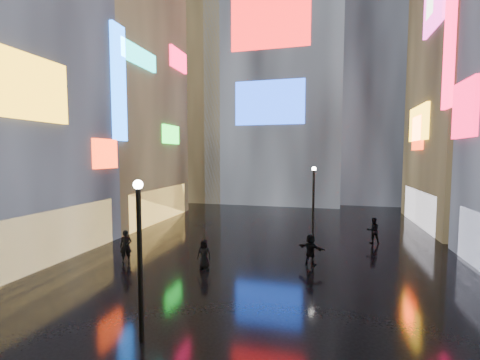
% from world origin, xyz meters
% --- Properties ---
extents(ground, '(140.00, 140.00, 0.00)m').
position_xyz_m(ground, '(0.00, 20.00, 0.00)').
color(ground, black).
rests_on(ground, ground).
extents(building_left_far, '(10.28, 12.00, 22.00)m').
position_xyz_m(building_left_far, '(-15.98, 26.00, 10.98)').
color(building_left_far, black).
rests_on(building_left_far, ground).
extents(tower_main, '(16.00, 14.20, 42.00)m').
position_xyz_m(tower_main, '(-3.00, 43.97, 21.01)').
color(tower_main, black).
rests_on(tower_main, ground).
extents(tower_flank_right, '(12.00, 12.00, 34.00)m').
position_xyz_m(tower_flank_right, '(9.00, 46.00, 17.00)').
color(tower_flank_right, black).
rests_on(tower_flank_right, ground).
extents(tower_flank_left, '(10.00, 10.00, 26.00)m').
position_xyz_m(tower_flank_left, '(-14.00, 42.00, 13.00)').
color(tower_flank_left, black).
rests_on(tower_flank_left, ground).
extents(lamp_near, '(0.30, 0.30, 5.20)m').
position_xyz_m(lamp_near, '(-2.42, 8.77, 2.94)').
color(lamp_near, black).
rests_on(lamp_near, ground).
extents(lamp_far, '(0.30, 0.30, 5.20)m').
position_xyz_m(lamp_far, '(2.50, 22.36, 2.94)').
color(lamp_far, black).
rests_on(lamp_far, ground).
extents(pedestrian_4, '(0.76, 0.50, 1.54)m').
position_xyz_m(pedestrian_4, '(-2.88, 15.56, 0.77)').
color(pedestrian_4, black).
rests_on(pedestrian_4, ground).
extents(pedestrian_5, '(1.63, 1.10, 1.68)m').
position_xyz_m(pedestrian_5, '(2.53, 17.56, 0.84)').
color(pedestrian_5, black).
rests_on(pedestrian_5, ground).
extents(pedestrian_6, '(0.77, 0.66, 1.78)m').
position_xyz_m(pedestrian_6, '(-7.46, 15.38, 0.89)').
color(pedestrian_6, black).
rests_on(pedestrian_6, ground).
extents(pedestrian_7, '(0.96, 0.81, 1.75)m').
position_xyz_m(pedestrian_7, '(6.48, 23.03, 0.87)').
color(pedestrian_7, black).
rests_on(pedestrian_7, ground).
extents(umbrella_2, '(1.32, 1.33, 0.88)m').
position_xyz_m(umbrella_2, '(-2.88, 15.56, 1.98)').
color(umbrella_2, black).
rests_on(umbrella_2, pedestrian_4).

